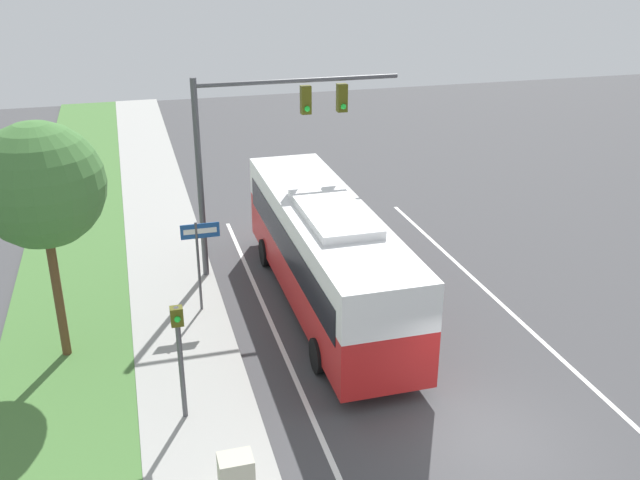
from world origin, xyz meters
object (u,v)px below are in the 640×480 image
Objects in this scene: signal_gantry at (260,135)px; street_sign at (199,251)px; pedestrian_signal at (179,345)px; bus at (325,248)px.

signal_gantry is 2.26× the size of street_sign.
pedestrian_signal is 1.02× the size of street_sign.
signal_gantry is 8.84m from pedestrian_signal.
signal_gantry reaches higher than street_sign.
signal_gantry reaches higher than pedestrian_signal.
bus is at bearing -9.25° from street_sign.
pedestrian_signal is at bearing -114.35° from signal_gantry.
bus is 3.75m from street_sign.
signal_gantry is at bearing 113.32° from bus.
street_sign is at bearing 170.75° from bus.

